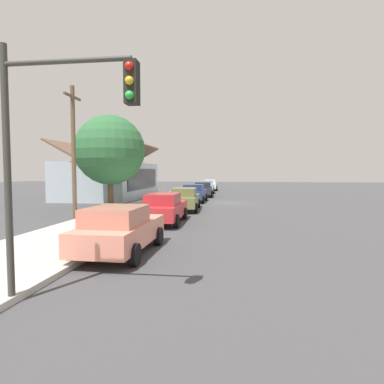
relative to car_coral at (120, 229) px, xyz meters
name	(u,v)px	position (x,y,z in m)	size (l,w,h in m)	color
ground_plane	(225,203)	(18.37, -2.81, -0.81)	(120.00, 120.00, 0.00)	#424244
sidewalk_curb	(163,201)	(18.37, 2.79, -0.73)	(60.00, 4.20, 0.16)	#B2AFA8
car_coral	(120,229)	(0.00, 0.00, 0.00)	(4.44, 2.09, 1.59)	#EA8C75
car_cherry	(165,208)	(6.51, -0.03, 0.00)	(4.74, 2.01, 1.59)	red
car_olive	(185,199)	(12.29, -0.19, 0.00)	(4.97, 2.15, 1.59)	olive
car_navy	(194,193)	(18.69, -0.02, 0.00)	(4.49, 2.06, 1.59)	navy
car_charcoal	(203,189)	(25.08, -0.17, 0.00)	(4.76, 2.18, 1.59)	#2D3035
car_skyblue	(206,187)	(30.95, 0.04, 0.00)	(4.52, 2.21, 1.59)	#8CB7E0
car_ivory	(211,185)	(37.21, 0.00, 0.00)	(4.45, 2.08, 1.59)	silver
storefront_building	(111,179)	(22.24, 9.17, 1.13)	(12.83, 7.24, 5.57)	#ADBCC6
shade_tree	(110,150)	(13.55, 5.73, 3.52)	(5.24, 5.24, 6.96)	brown
traffic_light_main	(56,131)	(-4.17, -0.27, 2.68)	(0.37, 2.79, 5.20)	#383833
utility_pole_wooden	(74,150)	(7.33, 5.39, 3.11)	(1.80, 0.24, 7.50)	brown
fire_hydrant_red	(191,191)	(26.58, 1.39, -0.32)	(0.22, 0.22, 0.71)	red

